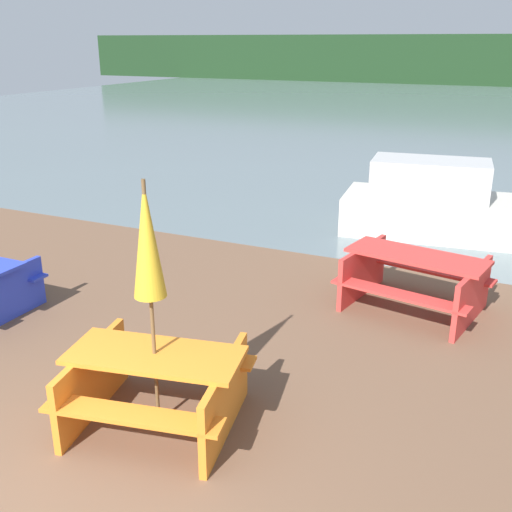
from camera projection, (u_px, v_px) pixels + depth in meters
water at (474, 111)px, 31.71m from camera, size 60.00×50.00×0.00m
far_treeline at (504, 60)px, 48.09m from camera, size 80.00×1.60×4.00m
picnic_table_orange at (156, 381)px, 5.70m from camera, size 1.88×1.67×0.76m
picnic_table_red at (415, 277)px, 8.17m from camera, size 2.07×1.70×0.80m
umbrella_gold at (147, 242)px, 5.23m from camera, size 0.30×0.30×2.42m
boat at (464, 209)px, 11.24m from camera, size 5.00×2.13×1.42m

